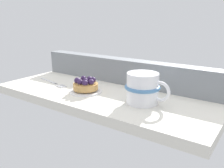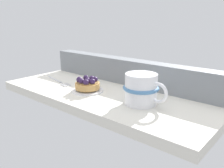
% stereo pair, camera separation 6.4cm
% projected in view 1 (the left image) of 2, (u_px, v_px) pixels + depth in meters
% --- Properties ---
extents(ground_plane, '(0.72, 0.30, 0.03)m').
position_uv_depth(ground_plane, '(104.00, 96.00, 0.77)').
color(ground_plane, silver).
extents(window_rail_back, '(0.71, 0.05, 0.09)m').
position_uv_depth(window_rail_back, '(125.00, 71.00, 0.85)').
color(window_rail_back, gray).
rests_on(window_rail_back, ground_plane).
extents(dessert_plate, '(0.10, 0.10, 0.01)m').
position_uv_depth(dessert_plate, '(86.00, 91.00, 0.76)').
color(dessert_plate, white).
rests_on(dessert_plate, ground_plane).
extents(raspberry_tart, '(0.08, 0.08, 0.04)m').
position_uv_depth(raspberry_tart, '(86.00, 84.00, 0.76)').
color(raspberry_tart, tan).
rests_on(raspberry_tart, dessert_plate).
extents(coffee_mug, '(0.13, 0.10, 0.09)m').
position_uv_depth(coffee_mug, '(143.00, 88.00, 0.66)').
color(coffee_mug, white).
rests_on(coffee_mug, ground_plane).
extents(dessert_fork, '(0.16, 0.05, 0.01)m').
position_uv_depth(dessert_fork, '(53.00, 82.00, 0.86)').
color(dessert_fork, silver).
rests_on(dessert_fork, ground_plane).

